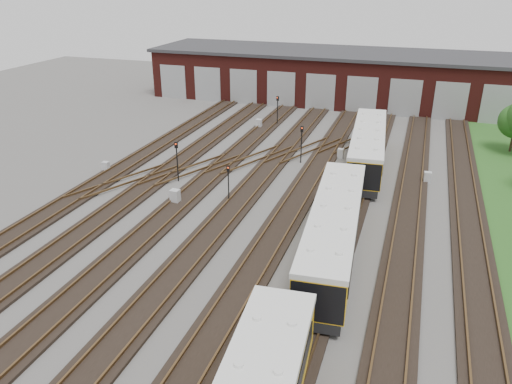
% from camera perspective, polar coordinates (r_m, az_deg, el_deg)
% --- Properties ---
extents(ground, '(120.00, 120.00, 0.00)m').
position_cam_1_polar(ground, '(31.96, -1.90, -5.57)').
color(ground, '#403E3B').
rests_on(ground, ground).
extents(track_network, '(30.40, 70.00, 0.33)m').
position_cam_1_polar(track_network, '(32.44, -1.82, -4.87)').
color(track_network, black).
rests_on(track_network, ground).
extents(maintenance_shed, '(51.00, 12.50, 6.35)m').
position_cam_1_polar(maintenance_shed, '(67.90, 10.15, 12.90)').
color(maintenance_shed, '#4A1612').
rests_on(maintenance_shed, ground).
extents(metro_train, '(3.80, 46.88, 3.04)m').
position_cam_1_polar(metro_train, '(29.50, 8.90, -4.36)').
color(metro_train, black).
rests_on(metro_train, ground).
extents(signal_mast_0, '(0.28, 0.26, 3.37)m').
position_cam_1_polar(signal_mast_0, '(40.55, -9.03, 4.03)').
color(signal_mast_0, black).
rests_on(signal_mast_0, ground).
extents(signal_mast_1, '(0.26, 0.25, 2.93)m').
position_cam_1_polar(signal_mast_1, '(36.35, -3.18, 1.46)').
color(signal_mast_1, black).
rests_on(signal_mast_1, ground).
extents(signal_mast_2, '(0.28, 0.27, 3.25)m').
position_cam_1_polar(signal_mast_2, '(55.78, 2.47, 9.70)').
color(signal_mast_2, black).
rests_on(signal_mast_2, ground).
extents(signal_mast_3, '(0.29, 0.27, 3.39)m').
position_cam_1_polar(signal_mast_3, '(44.31, 5.23, 5.97)').
color(signal_mast_3, black).
rests_on(signal_mast_3, ground).
extents(relay_cabinet_0, '(0.54, 0.46, 0.89)m').
position_cam_1_polar(relay_cabinet_0, '(44.55, -16.78, 2.79)').
color(relay_cabinet_0, '#B2B5B8').
rests_on(relay_cabinet_0, ground).
extents(relay_cabinet_1, '(0.63, 0.54, 0.99)m').
position_cam_1_polar(relay_cabinet_1, '(55.02, 0.32, 7.82)').
color(relay_cabinet_1, '#B2B5B8').
rests_on(relay_cabinet_1, ground).
extents(relay_cabinet_2, '(0.69, 0.59, 1.09)m').
position_cam_1_polar(relay_cabinet_2, '(37.15, -9.22, -0.53)').
color(relay_cabinet_2, '#B2B5B8').
rests_on(relay_cabinet_2, ground).
extents(relay_cabinet_3, '(0.58, 0.50, 0.89)m').
position_cam_1_polar(relay_cabinet_3, '(46.48, 9.64, 4.37)').
color(relay_cabinet_3, '#B2B5B8').
rests_on(relay_cabinet_3, ground).
extents(relay_cabinet_4, '(0.61, 0.52, 0.95)m').
position_cam_1_polar(relay_cabinet_4, '(42.60, 19.00, 1.57)').
color(relay_cabinet_4, '#B2B5B8').
rests_on(relay_cabinet_4, ground).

